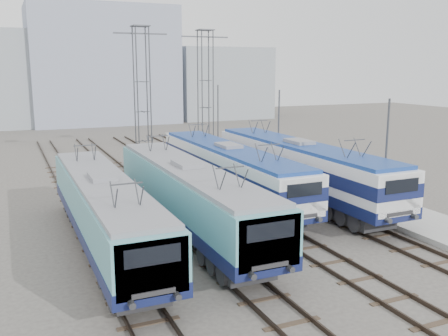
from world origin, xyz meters
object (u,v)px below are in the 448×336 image
locomotive_center_right (230,168)px  mast_front (386,161)px  locomotive_far_left (105,208)px  locomotive_far_right (300,165)px  mast_rear (218,121)px  catenary_tower_west (142,92)px  locomotive_center_left (189,193)px  mast_mid (278,135)px  catenary_tower_east (205,90)px

locomotive_center_right → mast_front: mast_front is taller
locomotive_far_left → locomotive_far_right: 14.16m
locomotive_far_left → mast_rear: (15.35, 22.39, 1.35)m
catenary_tower_west → mast_rear: 9.99m
locomotive_center_left → locomotive_center_right: size_ratio=0.99×
locomotive_far_right → mast_front: mast_front is taller
locomotive_center_right → locomotive_far_left: bearing=-148.3°
mast_front → mast_mid: bearing=90.0°
locomotive_center_left → locomotive_far_right: size_ratio=0.95×
catenary_tower_west → mast_front: (8.60, -20.00, -3.14)m
catenary_tower_west → catenary_tower_east: (6.50, 2.00, 0.00)m
locomotive_far_left → mast_rear: 27.18m
catenary_tower_east → mast_front: catenary_tower_east is taller
locomotive_far_left → mast_front: mast_front is taller
mast_mid → locomotive_center_left: bearing=-138.3°
locomotive_far_left → mast_mid: (15.35, 10.39, 1.35)m
catenary_tower_east → mast_mid: catenary_tower_east is taller
mast_mid → mast_front: bearing=-90.0°
catenary_tower_east → catenary_tower_west: bearing=-162.9°
locomotive_far_right → mast_mid: 6.48m
locomotive_center_right → mast_front: (6.35, -7.17, 1.21)m
locomotive_far_right → locomotive_far_left: bearing=-162.4°
locomotive_center_right → mast_rear: (6.35, 16.83, 1.21)m
locomotive_far_right → mast_mid: (1.85, 6.11, 1.11)m
locomotive_center_right → catenary_tower_east: (4.25, 14.83, 4.35)m
mast_rear → mast_front: bearing=-90.0°
locomotive_center_right → mast_mid: mast_mid is taller
locomotive_far_left → mast_front: size_ratio=2.45×
locomotive_far_right → mast_front: (1.85, -5.89, 1.11)m
locomotive_center_left → catenary_tower_west: 18.35m
locomotive_center_left → locomotive_center_right: 6.61m
catenary_tower_west → locomotive_center_left: bearing=-97.3°
catenary_tower_east → mast_front: 22.32m
locomotive_center_right → mast_rear: bearing=69.3°
catenary_tower_east → mast_rear: size_ratio=1.71×
catenary_tower_west → mast_mid: catenary_tower_west is taller
mast_front → mast_rear: 24.00m
catenary_tower_east → mast_rear: (2.10, 2.00, -3.14)m
locomotive_center_right → locomotive_center_left: bearing=-132.9°
catenary_tower_west → mast_mid: 12.16m
locomotive_far_right → catenary_tower_east: (-0.25, 16.11, 4.26)m
catenary_tower_west → locomotive_far_right: bearing=-64.4°
locomotive_center_right → catenary_tower_east: 16.03m
locomotive_far_left → mast_rear: mast_rear is taller
mast_front → locomotive_far_left: bearing=174.0°
locomotive_center_left → locomotive_center_right: locomotive_center_right is taller
locomotive_center_left → catenary_tower_east: (8.75, 19.67, 4.41)m
locomotive_center_left → catenary_tower_east: size_ratio=1.49×
locomotive_center_right → catenary_tower_east: catenary_tower_east is taller
mast_rear → catenary_tower_west: bearing=-155.1°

